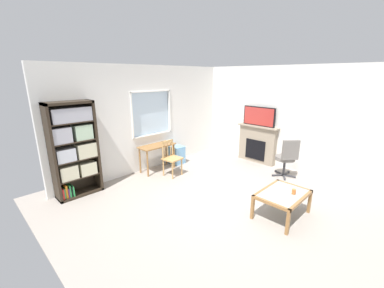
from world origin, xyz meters
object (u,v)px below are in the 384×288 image
at_px(sippy_cup, 294,192).
at_px(plastic_drawer_unit, 176,155).
at_px(coffee_table, 283,196).
at_px(bookshelf, 74,146).
at_px(wooden_chair, 171,158).
at_px(tv, 259,116).
at_px(office_chair, 287,156).
at_px(desk_under_window, 157,149).
at_px(fireplace, 257,144).

bearing_deg(sippy_cup, plastic_drawer_unit, 84.03).
bearing_deg(coffee_table, bookshelf, 123.31).
distance_m(wooden_chair, tv, 2.76).
height_order(office_chair, coffee_table, office_chair).
xyz_separation_m(bookshelf, sippy_cup, (2.37, -3.62, -0.57)).
relative_size(desk_under_window, coffee_table, 1.00).
bearing_deg(tv, sippy_cup, -136.81).
bearing_deg(office_chair, tv, 66.49).
distance_m(fireplace, sippy_cup, 2.92).
relative_size(desk_under_window, fireplace, 0.80).
bearing_deg(bookshelf, coffee_table, -56.69).
bearing_deg(wooden_chair, tv, -22.64).
bearing_deg(bookshelf, desk_under_window, -2.97).
distance_m(bookshelf, fireplace, 4.83).
bearing_deg(sippy_cup, wooden_chair, 95.53).
height_order(desk_under_window, coffee_table, desk_under_window).
xyz_separation_m(desk_under_window, wooden_chair, (0.05, -0.51, -0.12)).
relative_size(bookshelf, fireplace, 1.63).
distance_m(desk_under_window, fireplace, 2.91).
bearing_deg(wooden_chair, coffee_table, -86.07).
bearing_deg(fireplace, coffee_table, -140.50).
bearing_deg(coffee_table, office_chair, 22.51).
bearing_deg(tv, bookshelf, 160.12).
relative_size(wooden_chair, plastic_drawer_unit, 1.75).
height_order(plastic_drawer_unit, sippy_cup, sippy_cup).
height_order(tv, sippy_cup, tv).
bearing_deg(coffee_table, tv, 39.73).
bearing_deg(fireplace, tv, 180.00).
bearing_deg(desk_under_window, plastic_drawer_unit, 3.99).
relative_size(plastic_drawer_unit, fireplace, 0.42).
bearing_deg(tv, wooden_chair, 157.36).
relative_size(desk_under_window, tv, 1.02).
bearing_deg(bookshelf, tv, -19.88).
distance_m(office_chair, sippy_cup, 1.85).
distance_m(fireplace, office_chair, 1.24).
bearing_deg(tv, plastic_drawer_unit, 138.09).
relative_size(office_chair, sippy_cup, 11.11).
height_order(wooden_chair, plastic_drawer_unit, wooden_chair).
xyz_separation_m(office_chair, sippy_cup, (-1.63, -0.86, -0.05)).
xyz_separation_m(wooden_chair, office_chair, (1.92, -2.13, 0.09)).
bearing_deg(bookshelf, fireplace, -19.81).
relative_size(fireplace, coffee_table, 1.26).
height_order(coffee_table, sippy_cup, sippy_cup).
relative_size(wooden_chair, office_chair, 0.90).
bearing_deg(plastic_drawer_unit, desk_under_window, -176.01).
xyz_separation_m(fireplace, sippy_cup, (-2.14, -1.99, -0.05)).
bearing_deg(sippy_cup, tv, 43.19).
xyz_separation_m(bookshelf, plastic_drawer_unit, (2.75, -0.06, -0.82)).
bearing_deg(coffee_table, plastic_drawer_unit, 82.20).
height_order(office_chair, sippy_cup, office_chair).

